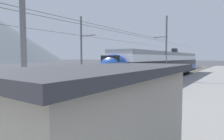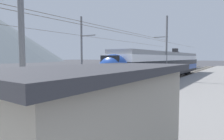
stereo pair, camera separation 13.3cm
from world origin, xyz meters
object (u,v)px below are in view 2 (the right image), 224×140
(catenary_mast_west, at_px, (20,34))
(catenary_mast_mid, at_px, (166,49))
(handbag_beside_passenger, at_px, (110,114))
(train_near_platform, at_px, (165,64))
(catenary_mast_far_side, at_px, (82,49))
(platform_sign, at_px, (120,78))
(potted_plant_platform_edge, at_px, (166,90))
(train_far_track, at_px, (171,61))
(platform_shelter, at_px, (103,124))
(passenger_walking, at_px, (96,102))

(catenary_mast_west, height_order, catenary_mast_mid, catenary_mast_mid)
(handbag_beside_passenger, bearing_deg, catenary_mast_mid, 9.71)
(handbag_beside_passenger, bearing_deg, train_near_platform, 11.65)
(catenary_mast_far_side, bearing_deg, platform_sign, -125.91)
(catenary_mast_far_side, distance_m, potted_plant_platform_edge, 12.01)
(handbag_beside_passenger, bearing_deg, train_far_track, 13.38)
(potted_plant_platform_edge, bearing_deg, catenary_mast_far_side, 74.47)
(catenary_mast_far_side, xyz_separation_m, handbag_beside_passenger, (-9.27, -10.63, -3.63))
(catenary_mast_far_side, relative_size, potted_plant_platform_edge, 54.45)
(catenary_mast_far_side, relative_size, platform_sign, 21.06)
(catenary_mast_west, bearing_deg, handbag_beside_passenger, -41.92)
(catenary_mast_west, bearing_deg, train_near_platform, 3.53)
(catenary_mast_west, distance_m, platform_sign, 5.72)
(catenary_mast_mid, xyz_separation_m, handbag_beside_passenger, (-14.77, -2.53, -3.62))
(catenary_mast_mid, height_order, handbag_beside_passenger, catenary_mast_mid)
(train_far_track, xyz_separation_m, handbag_beside_passenger, (-36.97, -8.79, -1.76))
(train_far_track, xyz_separation_m, platform_shelter, (-40.80, -11.31, -0.57))
(platform_shelter, bearing_deg, passenger_walking, 42.15)
(train_far_track, relative_size, platform_shelter, 6.64)
(train_near_platform, distance_m, catenary_mast_far_side, 11.75)
(catenary_mast_west, xyz_separation_m, platform_sign, (5.01, -1.66, -2.18))
(catenary_mast_mid, relative_size, passenger_walking, 26.59)
(train_far_track, relative_size, handbag_beside_passenger, 84.98)
(platform_sign, relative_size, passenger_walking, 1.26)
(platform_sign, bearing_deg, handbag_beside_passenger, -158.58)
(train_near_platform, bearing_deg, potted_plant_platform_edge, -160.84)
(catenary_mast_mid, distance_m, potted_plant_platform_edge, 9.68)
(handbag_beside_passenger, bearing_deg, catenary_mast_far_side, 48.90)
(catenary_mast_mid, xyz_separation_m, platform_shelter, (-18.60, -5.04, -2.44))
(train_near_platform, distance_m, handbag_beside_passenger, 19.16)
(catenary_mast_far_side, bearing_deg, platform_shelter, -134.91)
(catenary_mast_west, bearing_deg, platform_shelter, -101.43)
(catenary_mast_west, bearing_deg, catenary_mast_far_side, 33.84)
(potted_plant_platform_edge, distance_m, platform_shelter, 10.25)
(catenary_mast_far_side, distance_m, platform_sign, 12.26)
(platform_sign, distance_m, handbag_beside_passenger, 2.76)
(train_near_platform, relative_size, platform_sign, 12.77)
(catenary_mast_far_side, height_order, passenger_walking, catenary_mast_far_side)
(train_near_platform, bearing_deg, passenger_walking, -168.77)
(train_far_track, bearing_deg, catenary_mast_west, -171.05)
(train_near_platform, distance_m, train_far_track, 18.94)
(train_far_track, xyz_separation_m, potted_plant_platform_edge, (-30.79, -9.29, -1.43))
(platform_sign, distance_m, potted_plant_platform_edge, 4.35)
(passenger_walking, bearing_deg, catenary_mast_west, 122.53)
(catenary_mast_far_side, bearing_deg, train_near_platform, -35.74)
(passenger_walking, relative_size, handbag_beside_passenger, 4.39)
(catenary_mast_mid, xyz_separation_m, platform_sign, (-12.57, -1.66, -2.19))
(potted_plant_platform_edge, bearing_deg, train_near_platform, 19.16)
(catenary_mast_mid, height_order, platform_sign, catenary_mast_mid)
(catenary_mast_west, bearing_deg, passenger_walking, -57.47)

